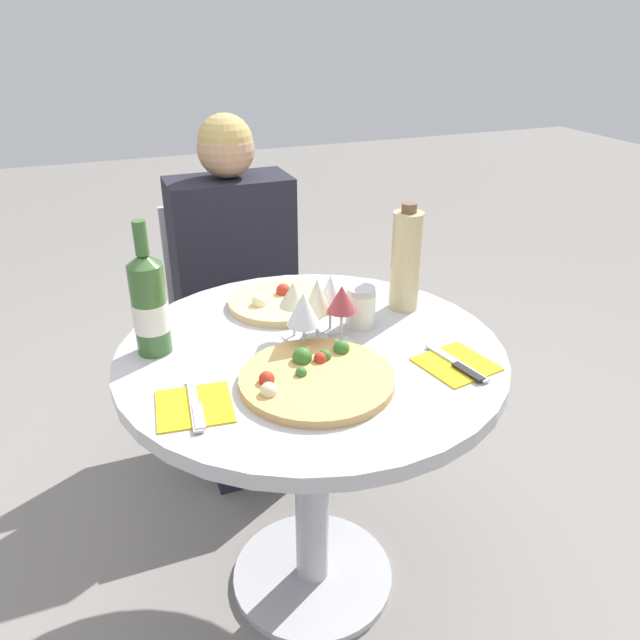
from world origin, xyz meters
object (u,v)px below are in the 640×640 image
Objects in this scene: dining_table at (311,405)px; tall_carafe at (406,260)px; wine_bottle at (149,304)px; seated_diner at (242,318)px; chair_behind_diner at (234,325)px; pizza_large at (315,377)px.

tall_carafe reaches higher than dining_table.
wine_bottle is at bearing -179.92° from tall_carafe.
seated_diner reaches higher than dining_table.
wine_bottle is at bearing 63.92° from chair_behind_diner.
chair_behind_diner is at bearing 63.92° from wine_bottle.
seated_diner reaches higher than tall_carafe.
seated_diner is at bearing 58.44° from wine_bottle.
seated_diner is at bearing 90.00° from chair_behind_diner.
wine_bottle is at bearing 160.94° from dining_table.
dining_table is 3.19× the size of tall_carafe.
pizza_large is at bearing 87.42° from chair_behind_diner.
chair_behind_diner is 2.74× the size of wine_bottle.
dining_table is 1.06× the size of chair_behind_diner.
wine_bottle is (-0.30, 0.26, 0.11)m from pizza_large.
chair_behind_diner is at bearing 113.77° from tall_carafe.
tall_carafe is (0.31, -0.70, 0.46)m from chair_behind_diner.
seated_diner is 3.78× the size of wine_bottle.
chair_behind_diner is 0.72× the size of seated_diner.
wine_bottle is at bearing 138.66° from pizza_large.
pizza_large is 0.41m from wine_bottle.
dining_table is 0.23m from pizza_large.
tall_carafe is at bearing 36.95° from pizza_large.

